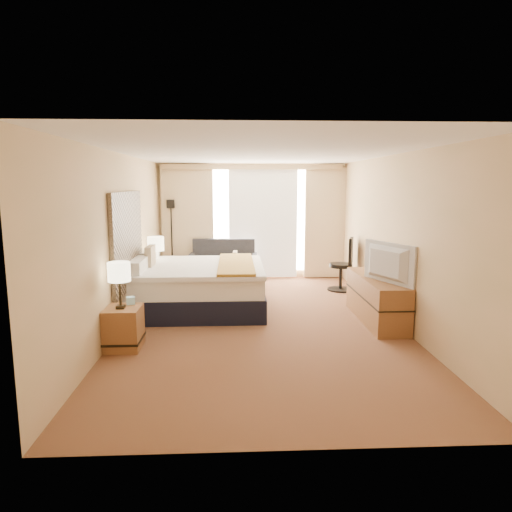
{
  "coord_description": "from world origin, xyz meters",
  "views": [
    {
      "loc": [
        -0.41,
        -6.9,
        2.15
      ],
      "look_at": [
        -0.06,
        0.4,
        0.99
      ],
      "focal_mm": 32.0,
      "sensor_mm": 36.0,
      "label": 1
    }
  ],
  "objects_px": {
    "nightstand_left": "(124,328)",
    "desk_chair": "(344,267)",
    "lamp_right": "(156,244)",
    "loveseat": "(223,269)",
    "bed": "(197,286)",
    "media_dresser": "(376,299)",
    "lamp_left": "(119,273)",
    "television": "(384,263)",
    "nightstand_right": "(156,286)",
    "floor_lamp": "(171,224)"
  },
  "relations": [
    {
      "from": "nightstand_left",
      "to": "desk_chair",
      "type": "distance_m",
      "value": 4.83
    },
    {
      "from": "lamp_right",
      "to": "loveseat",
      "type": "bearing_deg",
      "value": 50.26
    },
    {
      "from": "bed",
      "to": "desk_chair",
      "type": "relative_size",
      "value": 2.1
    },
    {
      "from": "lamp_right",
      "to": "nightstand_left",
      "type": "bearing_deg",
      "value": -90.31
    },
    {
      "from": "media_dresser",
      "to": "lamp_left",
      "type": "bearing_deg",
      "value": -163.64
    },
    {
      "from": "nightstand_left",
      "to": "lamp_left",
      "type": "bearing_deg",
      "value": -111.22
    },
    {
      "from": "lamp_right",
      "to": "television",
      "type": "bearing_deg",
      "value": -27.95
    },
    {
      "from": "bed",
      "to": "desk_chair",
      "type": "xyz_separation_m",
      "value": [
        2.87,
        1.23,
        0.08
      ]
    },
    {
      "from": "media_dresser",
      "to": "bed",
      "type": "xyz_separation_m",
      "value": [
        -2.89,
        0.85,
        0.05
      ]
    },
    {
      "from": "desk_chair",
      "to": "nightstand_right",
      "type": "bearing_deg",
      "value": -150.77
    },
    {
      "from": "nightstand_left",
      "to": "lamp_left",
      "type": "height_order",
      "value": "lamp_left"
    },
    {
      "from": "bed",
      "to": "desk_chair",
      "type": "height_order",
      "value": "bed"
    },
    {
      "from": "bed",
      "to": "nightstand_right",
      "type": "bearing_deg",
      "value": 143.4
    },
    {
      "from": "lamp_right",
      "to": "desk_chair",
      "type": "bearing_deg",
      "value": 8.89
    },
    {
      "from": "media_dresser",
      "to": "lamp_right",
      "type": "xyz_separation_m",
      "value": [
        -3.69,
        1.51,
        0.69
      ]
    },
    {
      "from": "loveseat",
      "to": "nightstand_right",
      "type": "bearing_deg",
      "value": -126.38
    },
    {
      "from": "bed",
      "to": "floor_lamp",
      "type": "distance_m",
      "value": 2.7
    },
    {
      "from": "television",
      "to": "loveseat",
      "type": "bearing_deg",
      "value": 12.15
    },
    {
      "from": "nightstand_left",
      "to": "nightstand_right",
      "type": "distance_m",
      "value": 2.5
    },
    {
      "from": "loveseat",
      "to": "bed",
      "type": "bearing_deg",
      "value": -98.49
    },
    {
      "from": "nightstand_right",
      "to": "lamp_left",
      "type": "height_order",
      "value": "lamp_left"
    },
    {
      "from": "nightstand_left",
      "to": "media_dresser",
      "type": "xyz_separation_m",
      "value": [
        3.7,
        1.05,
        0.07
      ]
    },
    {
      "from": "floor_lamp",
      "to": "television",
      "type": "height_order",
      "value": "floor_lamp"
    },
    {
      "from": "bed",
      "to": "lamp_left",
      "type": "bearing_deg",
      "value": -113.0
    },
    {
      "from": "lamp_left",
      "to": "television",
      "type": "xyz_separation_m",
      "value": [
        3.67,
        0.67,
        -0.02
      ]
    },
    {
      "from": "nightstand_left",
      "to": "loveseat",
      "type": "xyz_separation_m",
      "value": [
        1.22,
        4.01,
        0.03
      ]
    },
    {
      "from": "media_dresser",
      "to": "bed",
      "type": "distance_m",
      "value": 3.01
    },
    {
      "from": "lamp_right",
      "to": "television",
      "type": "distance_m",
      "value": 4.12
    },
    {
      "from": "floor_lamp",
      "to": "media_dresser",
      "type": "bearing_deg",
      "value": -42.24
    },
    {
      "from": "lamp_right",
      "to": "nightstand_right",
      "type": "bearing_deg",
      "value": -103.41
    },
    {
      "from": "media_dresser",
      "to": "lamp_left",
      "type": "xyz_separation_m",
      "value": [
        -3.72,
        -1.09,
        0.67
      ]
    },
    {
      "from": "bed",
      "to": "lamp_right",
      "type": "height_order",
      "value": "lamp_right"
    },
    {
      "from": "bed",
      "to": "lamp_left",
      "type": "relative_size",
      "value": 3.74
    },
    {
      "from": "media_dresser",
      "to": "floor_lamp",
      "type": "relative_size",
      "value": 1.0
    },
    {
      "from": "lamp_left",
      "to": "lamp_right",
      "type": "bearing_deg",
      "value": 89.35
    },
    {
      "from": "nightstand_left",
      "to": "lamp_right",
      "type": "distance_m",
      "value": 2.67
    },
    {
      "from": "desk_chair",
      "to": "lamp_left",
      "type": "distance_m",
      "value": 4.9
    },
    {
      "from": "nightstand_right",
      "to": "television",
      "type": "distance_m",
      "value": 4.16
    },
    {
      "from": "bed",
      "to": "media_dresser",
      "type": "bearing_deg",
      "value": -16.38
    },
    {
      "from": "lamp_right",
      "to": "television",
      "type": "height_order",
      "value": "television"
    },
    {
      "from": "bed",
      "to": "nightstand_left",
      "type": "bearing_deg",
      "value": -113.04
    },
    {
      "from": "desk_chair",
      "to": "lamp_left",
      "type": "bearing_deg",
      "value": -119.84
    },
    {
      "from": "media_dresser",
      "to": "television",
      "type": "xyz_separation_m",
      "value": [
        -0.05,
        -0.42,
        0.65
      ]
    },
    {
      "from": "lamp_left",
      "to": "lamp_right",
      "type": "height_order",
      "value": "lamp_right"
    },
    {
      "from": "bed",
      "to": "lamp_right",
      "type": "xyz_separation_m",
      "value": [
        -0.79,
        0.66,
        0.64
      ]
    },
    {
      "from": "nightstand_right",
      "to": "desk_chair",
      "type": "xyz_separation_m",
      "value": [
        3.67,
        0.63,
        0.21
      ]
    },
    {
      "from": "lamp_left",
      "to": "television",
      "type": "bearing_deg",
      "value": 10.35
    },
    {
      "from": "desk_chair",
      "to": "lamp_right",
      "type": "height_order",
      "value": "lamp_right"
    },
    {
      "from": "loveseat",
      "to": "television",
      "type": "xyz_separation_m",
      "value": [
        2.43,
        -3.38,
        0.69
      ]
    },
    {
      "from": "media_dresser",
      "to": "desk_chair",
      "type": "distance_m",
      "value": 2.09
    }
  ]
}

